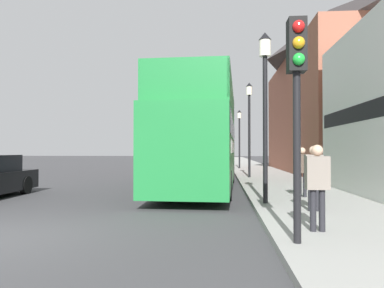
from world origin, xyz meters
name	(u,v)px	position (x,y,z in m)	size (l,w,h in m)	color
ground_plane	(164,172)	(0.00, 21.00, 0.00)	(144.00, 144.00, 0.00)	#3D3D3F
sidewalk	(262,174)	(6.86, 18.00, 0.07)	(3.54, 108.00, 0.14)	#999993
brick_terrace_rear	(329,91)	(11.63, 19.88, 5.63)	(6.00, 17.87, 11.26)	#935642
tour_bus	(202,143)	(3.44, 8.89, 1.88)	(3.03, 10.98, 4.15)	#1E7A38
parked_car_ahead_of_bus	(217,165)	(3.98, 16.62, 0.70)	(1.85, 4.04, 1.48)	#9E9EA3
pedestrian_nearest	(317,179)	(5.97, 0.57, 1.08)	(0.41, 0.23, 1.56)	#232328
pedestrian_second	(314,172)	(6.45, 2.86, 1.08)	(0.41, 0.23, 1.57)	#232328
pedestrian_third	(302,167)	(6.75, 5.57, 1.07)	(0.41, 0.22, 1.55)	#232328
traffic_signal	(297,78)	(5.43, -0.34, 2.75)	(0.28, 0.42, 3.56)	black
lamp_post_nearest	(265,85)	(5.45, 4.13, 3.41)	(0.35, 0.35, 4.75)	black
lamp_post_second	(249,113)	(5.74, 13.99, 3.63)	(0.35, 0.35, 5.12)	black
lamp_post_third	(239,128)	(5.69, 23.86, 3.37)	(0.35, 0.35, 4.69)	black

